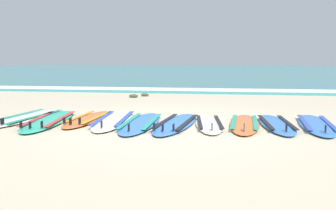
% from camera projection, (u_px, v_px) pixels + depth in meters
% --- Properties ---
extents(ground_plane, '(80.00, 80.00, 0.00)m').
position_uv_depth(ground_plane, '(168.00, 125.00, 6.42)').
color(ground_plane, beige).
extents(sea, '(80.00, 60.00, 0.10)m').
position_uv_depth(sea, '(214.00, 70.00, 41.74)').
color(sea, teal).
rests_on(sea, ground).
extents(wave_foam_strip, '(80.00, 1.26, 0.11)m').
position_uv_depth(wave_foam_strip, '(196.00, 91.00, 12.95)').
color(wave_foam_strip, white).
rests_on(wave_foam_strip, ground).
extents(surfboard_0, '(0.85, 2.56, 0.18)m').
position_uv_depth(surfboard_0, '(27.00, 118.00, 7.06)').
color(surfboard_0, white).
rests_on(surfboard_0, ground).
extents(surfboard_1, '(1.02, 2.57, 0.18)m').
position_uv_depth(surfboard_1, '(49.00, 120.00, 6.75)').
color(surfboard_1, '#2DB793').
rests_on(surfboard_1, ground).
extents(surfboard_2, '(0.53, 2.08, 0.18)m').
position_uv_depth(surfboard_2, '(88.00, 119.00, 6.92)').
color(surfboard_2, orange).
rests_on(surfboard_2, ground).
extents(surfboard_3, '(0.84, 2.49, 0.18)m').
position_uv_depth(surfboard_3, '(114.00, 120.00, 6.80)').
color(surfboard_3, white).
rests_on(surfboard_3, ground).
extents(surfboard_4, '(0.63, 2.36, 0.18)m').
position_uv_depth(surfboard_4, '(141.00, 123.00, 6.50)').
color(surfboard_4, '#3875CC').
rests_on(surfboard_4, ground).
extents(surfboard_5, '(0.83, 2.37, 0.18)m').
position_uv_depth(surfboard_5, '(176.00, 123.00, 6.43)').
color(surfboard_5, '#3875CC').
rests_on(surfboard_5, ground).
extents(surfboard_6, '(0.67, 1.96, 0.18)m').
position_uv_depth(surfboard_6, '(209.00, 124.00, 6.40)').
color(surfboard_6, silver).
rests_on(surfboard_6, ground).
extents(surfboard_7, '(0.66, 2.12, 0.18)m').
position_uv_depth(surfboard_7, '(244.00, 124.00, 6.40)').
color(surfboard_7, orange).
rests_on(surfboard_7, ground).
extents(surfboard_8, '(0.62, 2.12, 0.18)m').
position_uv_depth(surfboard_8, '(276.00, 124.00, 6.36)').
color(surfboard_8, '#3875CC').
rests_on(surfboard_8, ground).
extents(surfboard_9, '(0.77, 2.30, 0.18)m').
position_uv_depth(surfboard_9, '(316.00, 124.00, 6.32)').
color(surfboard_9, '#3875CC').
rests_on(surfboard_9, ground).
extents(seaweed_clump_near_shoreline, '(0.29, 0.23, 0.10)m').
position_uv_depth(seaweed_clump_near_shoreline, '(133.00, 96.00, 11.18)').
color(seaweed_clump_near_shoreline, '#384723').
rests_on(seaweed_clump_near_shoreline, ground).
extents(seaweed_clump_mid_sand, '(0.27, 0.21, 0.09)m').
position_uv_depth(seaweed_clump_mid_sand, '(145.00, 95.00, 11.59)').
color(seaweed_clump_mid_sand, '#4C4228').
rests_on(seaweed_clump_mid_sand, ground).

